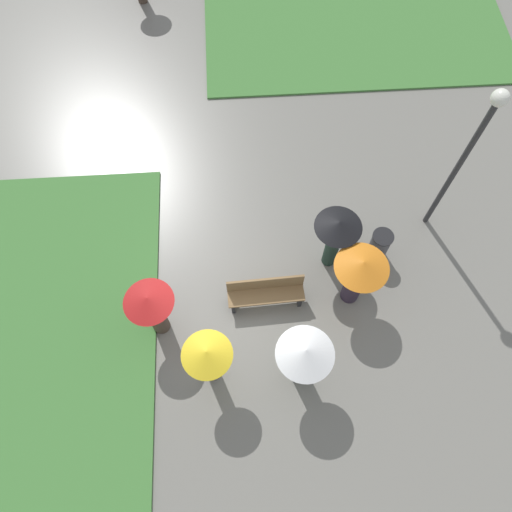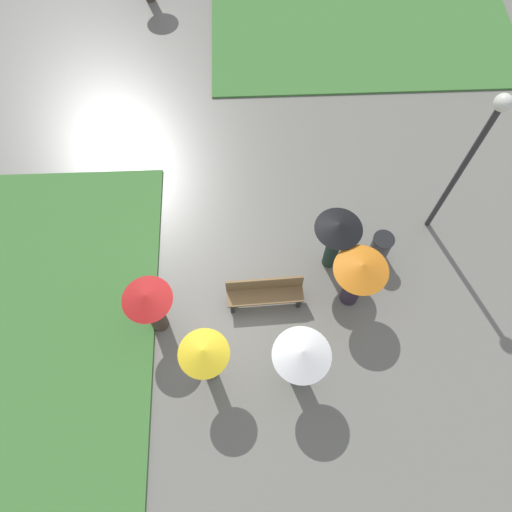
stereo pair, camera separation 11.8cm
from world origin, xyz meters
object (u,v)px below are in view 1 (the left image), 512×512
(crowd_person_orange, at_px, (359,273))
(crowd_person_red, at_px, (152,308))
(lamp_post, at_px, (469,149))
(crowd_person_black, at_px, (336,234))
(park_bench, at_px, (266,292))
(trash_bin, at_px, (379,245))
(crowd_person_white, at_px, (304,357))
(crowd_person_yellow, at_px, (208,358))

(crowd_person_orange, relative_size, crowd_person_red, 1.03)
(lamp_post, relative_size, crowd_person_orange, 2.42)
(crowd_person_orange, bearing_deg, crowd_person_black, 121.98)
(park_bench, relative_size, crowd_person_red, 0.98)
(park_bench, relative_size, lamp_post, 0.39)
(lamp_post, bearing_deg, park_bench, -155.94)
(crowd_person_orange, xyz_separation_m, crowd_person_red, (-4.22, -0.46, -0.07))
(trash_bin, relative_size, crowd_person_black, 0.49)
(trash_bin, distance_m, crowd_person_orange, 1.51)
(crowd_person_white, height_order, crowd_person_yellow, crowd_person_white)
(trash_bin, xyz_separation_m, crowd_person_red, (-4.99, -1.46, 0.74))
(park_bench, height_order, crowd_person_black, crowd_person_black)
(park_bench, xyz_separation_m, lamp_post, (4.04, 1.81, 2.31))
(crowd_person_black, bearing_deg, lamp_post, -158.47)
(park_bench, distance_m, crowd_person_orange, 2.06)
(crowd_person_red, xyz_separation_m, crowd_person_yellow, (1.11, -1.13, 0.17))
(crowd_person_white, bearing_deg, park_bench, -101.75)
(trash_bin, bearing_deg, crowd_person_yellow, -146.18)
(crowd_person_black, bearing_deg, trash_bin, -173.73)
(park_bench, bearing_deg, crowd_person_red, -170.63)
(crowd_person_white, height_order, crowd_person_red, crowd_person_white)
(crowd_person_orange, xyz_separation_m, crowd_person_black, (-0.36, 0.91, 0.03))
(crowd_person_red, bearing_deg, crowd_person_black, 23.77)
(crowd_person_yellow, bearing_deg, trash_bin, 80.46)
(crowd_person_orange, height_order, crowd_person_red, crowd_person_orange)
(crowd_person_yellow, bearing_deg, park_bench, 99.87)
(crowd_person_black, height_order, crowd_person_yellow, crowd_person_yellow)
(lamp_post, height_order, crowd_person_red, lamp_post)
(trash_bin, distance_m, crowd_person_red, 5.25)
(park_bench, relative_size, crowd_person_white, 0.90)
(park_bench, relative_size, crowd_person_black, 0.93)
(trash_bin, height_order, crowd_person_black, crowd_person_black)
(trash_bin, relative_size, crowd_person_yellow, 0.48)
(crowd_person_yellow, bearing_deg, lamp_post, 79.73)
(park_bench, xyz_separation_m, crowd_person_black, (1.54, 0.88, 0.83))
(park_bench, distance_m, crowd_person_yellow, 2.20)
(trash_bin, bearing_deg, park_bench, -159.85)
(lamp_post, distance_m, crowd_person_orange, 3.20)
(park_bench, bearing_deg, trash_bin, 17.75)
(crowd_person_red, bearing_deg, trash_bin, 20.66)
(crowd_person_orange, distance_m, crowd_person_white, 2.15)
(park_bench, xyz_separation_m, trash_bin, (2.67, 0.98, -0.02))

